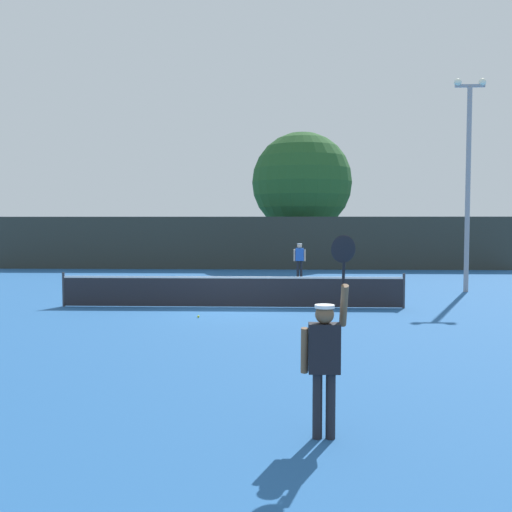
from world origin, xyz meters
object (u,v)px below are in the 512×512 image
object	(u,v)px
parked_car_near	(362,251)
parked_car_mid	(411,250)
light_pole	(468,171)
tennis_ball	(198,317)
large_tree	(302,183)
player_receiving	(300,257)
player_serving	(325,350)

from	to	relation	value
parked_car_near	parked_car_mid	distance (m)	3.56
light_pole	parked_car_mid	size ratio (longest dim) A/B	1.82
tennis_ball	large_tree	bearing A→B (deg)	79.64
player_receiving	parked_car_near	world-z (taller)	parked_car_near
player_serving	light_pole	xyz separation A→B (m)	(6.57, 15.32, 3.46)
large_tree	parked_car_near	xyz separation A→B (m)	(3.97, 2.01, -4.27)
parked_car_mid	light_pole	bearing A→B (deg)	-90.36
player_receiving	parked_car_near	bearing A→B (deg)	-112.94
light_pole	parked_car_near	world-z (taller)	light_pole
parked_car_near	parked_car_mid	world-z (taller)	same
tennis_ball	light_pole	size ratio (longest dim) A/B	0.01
player_receiving	tennis_ball	xyz separation A→B (m)	(-3.23, -11.70, -0.96)
player_receiving	parked_car_mid	distance (m)	13.89
tennis_ball	light_pole	distance (m)	12.17
player_receiving	tennis_ball	size ratio (longest dim) A/B	23.99
large_tree	parked_car_mid	xyz separation A→B (m)	(7.39, 3.02, -4.27)
tennis_ball	large_tree	world-z (taller)	large_tree
player_receiving	large_tree	size ratio (longest dim) A/B	0.20
tennis_ball	player_receiving	bearing A→B (deg)	74.56
player_serving	parked_car_mid	distance (m)	33.15
light_pole	large_tree	world-z (taller)	large_tree
tennis_ball	parked_car_mid	distance (m)	25.69
large_tree	parked_car_mid	size ratio (longest dim) A/B	1.86
player_serving	parked_car_mid	xyz separation A→B (m)	(8.32, 32.09, -0.31)
player_serving	large_tree	distance (m)	29.35
player_serving	tennis_ball	world-z (taller)	player_serving
player_receiving	tennis_ball	distance (m)	12.18
light_pole	parked_car_mid	distance (m)	17.28
player_receiving	light_pole	world-z (taller)	light_pole
light_pole	parked_car_near	distance (m)	16.29
tennis_ball	light_pole	xyz separation A→B (m)	(9.32, 6.39, 4.51)
light_pole	parked_car_mid	bearing A→B (deg)	84.04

